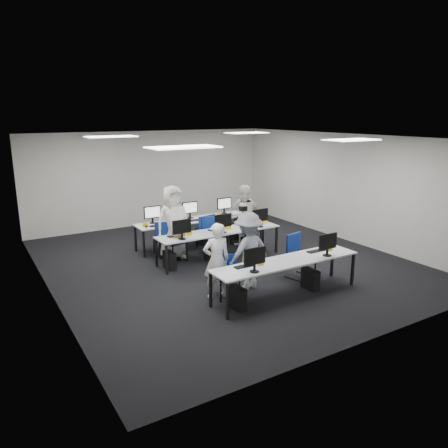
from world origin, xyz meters
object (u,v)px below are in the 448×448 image
chair_3 (214,242)px  photographer (248,251)px  chair_6 (206,239)px  chair_7 (242,234)px  chair_4 (248,236)px  chair_1 (300,264)px  chair_2 (174,249)px  desk_front (287,263)px  student_3 (244,215)px  desk_mid (219,233)px  chair_0 (228,284)px  student_2 (173,222)px  student_0 (217,261)px  student_1 (243,215)px  chair_5 (164,245)px

chair_3 → photographer: bearing=-117.6°
chair_6 → chair_7: (1.14, 0.02, -0.02)m
chair_4 → photographer: photographer is taller
chair_1 → chair_4: (0.31, 2.48, -0.01)m
chair_2 → chair_1: bearing=-63.4°
desk_front → student_3: (1.35, 3.50, 0.11)m
chair_1 → chair_7: 2.81m
desk_mid → chair_0: 2.35m
chair_1 → chair_2: (-1.89, 2.50, -0.01)m
chair_2 → student_2: student_2 is taller
chair_6 → chair_7: 1.14m
chair_1 → chair_2: 3.13m
student_0 → student_1: student_1 is taller
chair_2 → photographer: 2.52m
chair_2 → chair_3: bearing=-12.6°
chair_1 → student_3: bearing=68.0°
chair_4 → student_1: 0.59m
chair_5 → chair_6: 1.18m
chair_0 → chair_7: size_ratio=0.90×
desk_front → chair_5: bearing=107.6°
chair_0 → chair_7: chair_7 is taller
chair_1 → student_2: bearing=110.9°
chair_3 → chair_6: size_ratio=1.01×
desk_front → chair_1: chair_1 is taller
chair_6 → chair_2: bearing=-145.8°
desk_mid → chair_0: (-1.02, -2.07, -0.42)m
chair_2 → student_3: size_ratio=0.60×
desk_mid → chair_4: chair_4 is taller
chair_6 → chair_5: bearing=-166.1°
desk_front → chair_6: (0.07, 3.37, -0.37)m
desk_front → student_3: bearing=69.0°
desk_front → chair_5: chair_5 is taller
chair_5 → student_3: size_ratio=0.61×
chair_0 → student_3: student_3 is taller
chair_0 → photographer: size_ratio=0.51×
desk_mid → chair_7: chair_7 is taller
chair_2 → photographer: bearing=-87.4°
desk_front → chair_7: (1.21, 3.40, -0.39)m
desk_mid → chair_7: 1.50m
chair_1 → chair_3: size_ratio=0.99×
chair_4 → chair_7: bearing=83.8°
student_1 → student_2: (-2.10, -0.04, 0.09)m
desk_mid → chair_4: 1.35m
desk_mid → student_2: (-0.92, 0.68, 0.24)m
chair_5 → photographer: bearing=-61.0°
student_0 → chair_0: bearing=156.4°
chair_2 → photographer: size_ratio=0.59×
chair_2 → chair_5: 0.41m
student_2 → student_0: bearing=-96.5°
chair_7 → student_0: student_0 is taller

